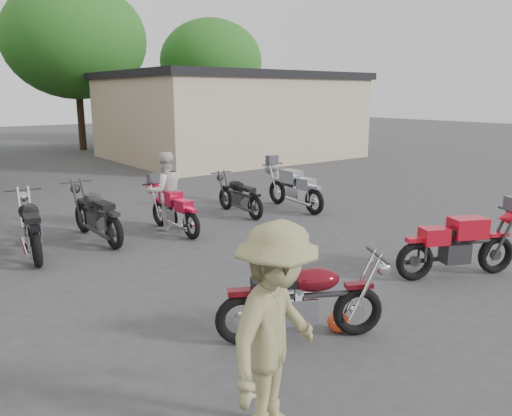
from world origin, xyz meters
TOP-DOWN VIEW (x-y plane):
  - ground at (0.00, 0.00)m, footprint 90.00×90.00m
  - stucco_building at (8.50, 15.00)m, footprint 10.00×8.00m
  - tree_2 at (4.00, 22.00)m, footprint 7.04×7.04m
  - tree_3 at (12.00, 22.00)m, footprint 6.08×6.08m
  - vintage_motorcycle at (-0.89, -0.21)m, footprint 2.03×1.49m
  - sportbike at (2.49, -0.16)m, footprint 2.10×1.43m
  - helmet at (-0.42, -0.33)m, footprint 0.32×0.32m
  - person_light at (0.14, 5.26)m, footprint 0.90×0.74m
  - person_tan at (-2.23, -1.31)m, footprint 1.40×1.12m
  - row_bike_2 at (-2.63, 5.15)m, footprint 0.96×2.13m
  - row_bike_3 at (-1.35, 5.36)m, footprint 0.78×2.11m
  - row_bike_4 at (0.16, 4.95)m, footprint 0.64×1.83m
  - row_bike_5 at (2.18, 5.43)m, footprint 0.67×1.82m
  - row_bike_6 at (3.62, 5.05)m, footprint 0.76×2.06m

SIDE VIEW (x-z plane):
  - ground at x=0.00m, z-range 0.00..0.00m
  - helmet at x=-0.42m, z-range 0.00..0.25m
  - row_bike_5 at x=2.18m, z-range 0.00..1.04m
  - row_bike_4 at x=0.16m, z-range 0.00..1.06m
  - vintage_motorcycle at x=-0.89m, z-range 0.00..1.13m
  - sportbike at x=2.49m, z-range 0.00..1.16m
  - row_bike_6 at x=3.62m, z-range 0.00..1.18m
  - row_bike_2 at x=-2.63m, z-range 0.00..1.19m
  - row_bike_3 at x=-1.35m, z-range 0.00..1.21m
  - person_light at x=0.14m, z-range 0.00..1.68m
  - person_tan at x=-2.23m, z-range 0.00..1.89m
  - stucco_building at x=8.50m, z-range 0.00..3.50m
  - tree_3 at x=12.00m, z-range 0.00..7.60m
  - tree_2 at x=4.00m, z-range 0.00..8.80m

